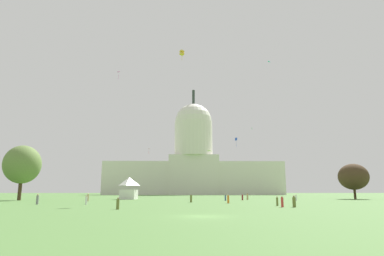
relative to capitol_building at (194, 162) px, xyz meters
name	(u,v)px	position (x,y,z in m)	size (l,w,h in m)	color
ground_plane	(202,216)	(-3.33, -182.48, -20.89)	(800.00, 800.00, 0.00)	#4C7538
capitol_building	(194,162)	(0.00, 0.00, 0.00)	(113.49, 24.70, 69.33)	silver
event_tent	(129,188)	(-21.15, -117.44, -17.74)	(4.85, 5.66, 6.20)	white
tree_east_mid	(353,177)	(44.57, -116.45, -14.44)	(10.38, 10.84, 10.28)	#42301E
tree_west_far	(22,165)	(-46.90, -128.06, -11.88)	(11.72, 11.81, 13.92)	#42301E
person_tan_back_left	(88,198)	(-27.37, -135.76, -20.06)	(0.34, 0.34, 1.78)	tan
person_olive_deep_crowd	(191,199)	(-3.74, -144.03, -20.16)	(0.49, 0.49, 1.63)	olive
person_grey_lawn_far_right	(37,200)	(-30.84, -154.18, -20.06)	(0.44, 0.44, 1.81)	gray
person_olive_near_tree_east	(294,202)	(10.86, -165.20, -20.15)	(0.52, 0.52, 1.66)	olive
person_tan_mid_right	(247,197)	(11.81, -123.17, -20.10)	(0.62, 0.62, 1.75)	tan
person_orange_back_center	(228,199)	(3.28, -149.52, -20.12)	(0.55, 0.55, 1.68)	orange
person_white_front_left	(86,200)	(-22.00, -155.28, -20.17)	(0.36, 0.36, 1.56)	silver
person_olive_back_right	(118,204)	(-13.46, -170.57, -20.22)	(0.42, 0.42, 1.49)	olive
person_red_edge_west	(282,202)	(9.18, -165.02, -20.15)	(0.42, 0.42, 1.62)	red
person_white_aisle_center	(296,198)	(22.46, -130.85, -20.22)	(0.43, 0.43, 1.47)	silver
person_olive_front_center	(277,201)	(9.70, -160.44, -20.21)	(0.47, 0.47, 1.48)	olive
person_denim_near_tree_west	(225,198)	(4.82, -131.86, -20.21)	(0.53, 0.53, 1.50)	#3D5684
person_maroon_front_right	(242,197)	(9.65, -127.88, -20.18)	(0.53, 0.53, 1.57)	maroon
kite_gold_mid	(182,53)	(-5.83, -144.11, 11.97)	(1.19, 1.17, 2.36)	gold
kite_pink_mid	(148,149)	(-22.28, -62.45, 0.31)	(1.20, 1.33, 2.28)	pink
kite_cyan_high	(268,63)	(31.53, -75.93, 37.53)	(1.57, 1.61, 0.27)	#33BCDB
kite_green_high	(252,128)	(31.66, -34.55, 15.62)	(0.46, 1.10, 1.24)	green
kite_blue_mid	(236,140)	(19.40, -56.34, 5.88)	(1.20, 0.91, 4.62)	blue
kite_magenta_high	(119,73)	(-31.73, -87.79, 27.82)	(1.55, 1.35, 2.80)	#D1339E
kite_lime_low	(208,151)	(2.26, -108.17, -5.98)	(1.66, 1.63, 0.36)	#8CD133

